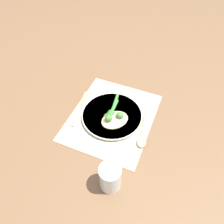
{
  "coord_description": "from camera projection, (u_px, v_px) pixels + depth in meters",
  "views": [
    {
      "loc": [
        -0.53,
        -0.22,
        0.71
      ],
      "look_at": [
        0.0,
        0.0,
        0.03
      ],
      "focal_mm": 35.0,
      "sensor_mm": 36.0,
      "label": 1
    }
  ],
  "objects": [
    {
      "name": "broccoli_stalk_front",
      "position": [
        110.0,
        114.0,
        0.88
      ],
      "size": [
        0.11,
        0.04,
        0.03
      ],
      "rotation": [
        0.0,
        0.0,
        7.9
      ],
      "color": "#3D8E38",
      "rests_on": "plate"
    },
    {
      "name": "placemat",
      "position": [
        112.0,
        117.0,
        0.91
      ],
      "size": [
        0.39,
        0.33,
        0.0
      ],
      "color": "#B2A893",
      "rests_on": "ground_plane"
    },
    {
      "name": "pesto_dollop_primary",
      "position": [
        109.0,
        118.0,
        0.84
      ],
      "size": [
        0.03,
        0.03,
        0.03
      ],
      "color": "#477F38",
      "rests_on": "chicken_fillet"
    },
    {
      "name": "chicken_fillet",
      "position": [
        115.0,
        120.0,
        0.86
      ],
      "size": [
        0.14,
        0.13,
        0.03
      ],
      "rotation": [
        0.0,
        0.0,
        5.59
      ],
      "color": "beige",
      "rests_on": "plate"
    },
    {
      "name": "ground_plane",
      "position": [
        112.0,
        117.0,
        0.91
      ],
      "size": [
        3.0,
        3.0,
        0.0
      ],
      "primitive_type": "plane",
      "color": "brown"
    },
    {
      "name": "spoon",
      "position": [
        142.0,
        138.0,
        0.83
      ],
      "size": [
        0.18,
        0.05,
        0.01
      ],
      "rotation": [
        0.0,
        0.0,
        1.74
      ],
      "color": "tan",
      "rests_on": "placemat"
    },
    {
      "name": "knife",
      "position": [
        80.0,
        108.0,
        0.94
      ],
      "size": [
        0.19,
        0.04,
        0.01
      ],
      "rotation": [
        0.0,
        0.0,
        1.71
      ],
      "color": "tan",
      "rests_on": "placemat"
    },
    {
      "name": "water_glass",
      "position": [
        110.0,
        177.0,
        0.69
      ],
      "size": [
        0.07,
        0.07,
        0.11
      ],
      "color": "silver",
      "rests_on": "ground_plane"
    },
    {
      "name": "pesto_dollop_secondary",
      "position": [
        120.0,
        115.0,
        0.85
      ],
      "size": [
        0.03,
        0.03,
        0.03
      ],
      "color": "#477F38",
      "rests_on": "chicken_fillet"
    },
    {
      "name": "broccoli_stalk_right",
      "position": [
        112.0,
        112.0,
        0.89
      ],
      "size": [
        0.14,
        0.05,
        0.03
      ],
      "rotation": [
        0.0,
        0.0,
        8.0
      ],
      "color": "#3D8E38",
      "rests_on": "plate"
    },
    {
      "name": "plate",
      "position": [
        112.0,
        115.0,
        0.9
      ],
      "size": [
        0.25,
        0.25,
        0.01
      ],
      "color": "silver",
      "rests_on": "placemat"
    }
  ]
}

